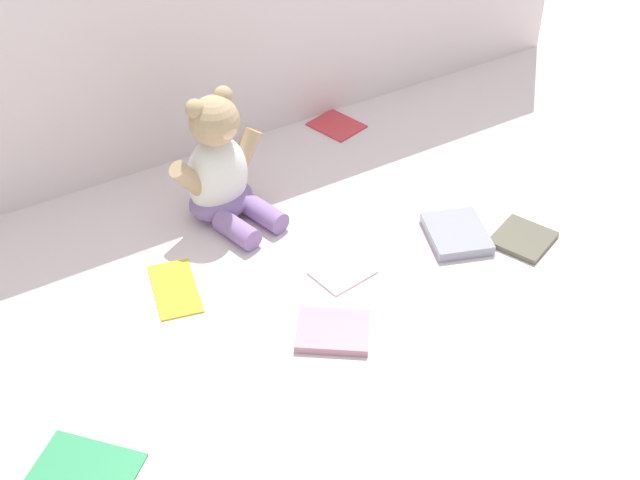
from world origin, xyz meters
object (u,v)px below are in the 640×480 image
Objects in this scene: book_case_2 at (457,234)px; book_case_4 at (343,271)px; book_case_1 at (333,331)px; book_case_0 at (86,468)px; book_case_3 at (175,288)px; book_case_5 at (336,125)px; teddy_bear at (220,172)px; book_case_6 at (523,239)px.

book_case_4 is (-0.22, 0.02, -0.00)m from book_case_2.
book_case_1 is 0.33m from book_case_2.
book_case_0 is 0.36m from book_case_3.
book_case_2 reaches higher than book_case_5.
book_case_1 is 1.18× the size of book_case_4.
book_case_3 is (-0.48, 0.13, -0.01)m from book_case_2.
book_case_0 is 1.23× the size of book_case_1.
book_case_3 is at bearing 72.82° from book_case_1.
book_case_5 is at bearing -136.09° from book_case_3.
book_case_2 is 1.26× the size of book_case_4.
book_case_6 is (0.41, -0.35, -0.09)m from teddy_bear.
book_case_6 is (0.32, -0.09, 0.00)m from book_case_4.
book_case_3 is 1.36× the size of book_case_5.
teddy_bear reaches higher than book_case_0.
book_case_1 is 0.61m from book_case_5.
book_case_6 is (0.09, -0.07, -0.00)m from book_case_2.
book_case_0 is 0.74m from book_case_2.
book_case_3 is at bearing 4.40° from book_case_2.
book_case_4 reaches higher than book_case_5.
book_case_4 is 0.47m from book_case_5.
book_case_6 reaches higher than book_case_0.
teddy_bear is at bearing -167.93° from book_case_4.
book_case_2 is 0.88× the size of book_case_3.
book_case_6 is at bearing 164.43° from book_case_2.
book_case_3 is (0.25, 0.27, -0.00)m from book_case_0.
book_case_5 is at bearing 175.05° from book_case_0.
book_case_5 is at bearing 76.81° from book_case_6.
book_case_4 is (0.10, -0.26, -0.09)m from teddy_bear.
book_case_5 is (0.33, 0.52, -0.00)m from book_case_1.
teddy_bear is 0.55m from book_case_6.
book_case_0 is at bearing 131.91° from book_case_1.
book_case_6 is (0.82, 0.07, 0.00)m from book_case_0.
book_case_3 is at bearing 14.93° from book_case_5.
book_case_0 is at bearing -81.24° from book_case_4.
book_case_6 is (0.41, 0.02, -0.00)m from book_case_1.
book_case_3 is at bearing 138.59° from book_case_6.
teddy_bear is 2.55× the size of book_case_4.
book_case_0 is 0.42m from book_case_1.
teddy_bear reaches higher than book_case_3.
book_case_0 is at bearing 60.60° from book_case_3.
teddy_bear is 2.42× the size of book_case_5.
teddy_bear is 1.78× the size of book_case_3.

